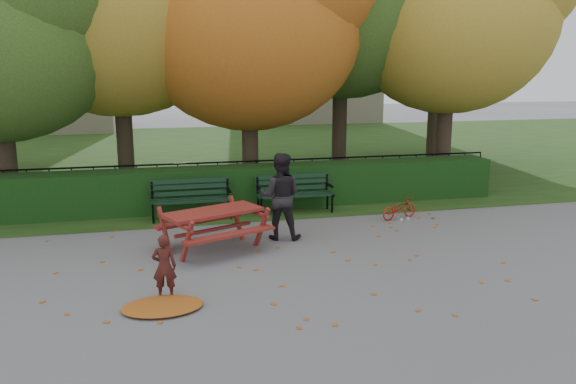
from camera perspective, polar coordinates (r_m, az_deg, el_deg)
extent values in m
plane|color=slate|center=(9.61, -0.23, -7.69)|extent=(90.00, 90.00, 0.00)
plane|color=#173412|center=(23.11, -8.43, 3.93)|extent=(90.00, 90.00, 0.00)
cube|color=beige|center=(38.25, 1.64, 16.27)|extent=(9.00, 6.00, 12.00)
cube|color=black|center=(13.73, -4.65, 0.52)|extent=(13.00, 0.90, 1.00)
cube|color=black|center=(14.59, -5.12, -0.48)|extent=(14.00, 0.04, 0.04)
cube|color=black|center=(14.42, -5.19, 3.09)|extent=(14.00, 0.04, 0.04)
cylinder|color=black|center=(14.38, -17.05, 0.55)|extent=(0.03, 0.03, 1.00)
cylinder|color=black|center=(14.51, -5.16, 1.14)|extent=(0.03, 0.03, 1.00)
cylinder|color=black|center=(15.24, 6.07, 1.65)|extent=(0.03, 0.03, 1.00)
cylinder|color=black|center=(16.74, 17.42, 2.11)|extent=(0.03, 0.03, 1.00)
cylinder|color=black|center=(15.10, -26.67, 3.45)|extent=(0.44, 0.44, 2.62)
cylinder|color=black|center=(15.89, -16.26, 5.59)|extent=(0.44, 0.44, 3.15)
ellipsoid|color=olive|center=(15.89, -17.02, 17.76)|extent=(6.40, 6.40, 5.76)
cylinder|color=black|center=(15.32, -3.88, 5.16)|extent=(0.44, 0.44, 2.80)
ellipsoid|color=#974D1B|center=(15.25, -4.05, 16.42)|extent=(6.00, 6.00, 5.40)
cylinder|color=black|center=(17.29, 5.25, 7.10)|extent=(0.44, 0.44, 3.50)
cylinder|color=black|center=(17.05, 15.56, 5.75)|extent=(0.44, 0.44, 2.97)
ellipsoid|color=olive|center=(17.02, 16.19, 16.47)|extent=(5.80, 5.80, 5.22)
cylinder|color=black|center=(21.40, 14.58, 7.26)|extent=(0.44, 0.44, 3.15)
ellipsoid|color=#234B17|center=(21.40, 15.08, 16.29)|extent=(6.00, 6.00, 5.40)
cube|color=black|center=(12.55, -9.71, -1.01)|extent=(1.80, 0.12, 0.04)
cube|color=black|center=(12.73, -9.77, -0.83)|extent=(1.80, 0.12, 0.04)
cube|color=black|center=(12.90, -9.83, -0.65)|extent=(1.80, 0.12, 0.04)
cube|color=black|center=(12.97, -9.88, -0.09)|extent=(1.80, 0.05, 0.10)
cube|color=black|center=(12.94, -9.90, 0.56)|extent=(1.80, 0.05, 0.10)
cube|color=black|center=(12.91, -9.92, 1.12)|extent=(1.80, 0.05, 0.10)
cube|color=black|center=(12.70, -13.59, -1.11)|extent=(0.05, 0.55, 0.06)
cube|color=black|center=(12.92, -13.65, 0.13)|extent=(0.05, 0.05, 0.41)
cylinder|color=black|center=(12.58, -13.54, -2.18)|extent=(0.05, 0.05, 0.44)
cylinder|color=black|center=(12.93, -13.56, -1.79)|extent=(0.05, 0.05, 0.44)
cube|color=black|center=(12.68, -13.64, -0.21)|extent=(0.05, 0.45, 0.04)
cube|color=black|center=(12.81, -5.98, -0.72)|extent=(0.05, 0.55, 0.06)
cube|color=black|center=(13.03, -6.17, 0.50)|extent=(0.05, 0.05, 0.41)
cylinder|color=black|center=(12.69, -5.85, -1.77)|extent=(0.05, 0.05, 0.44)
cylinder|color=black|center=(13.03, -6.07, -1.40)|extent=(0.05, 0.05, 0.44)
cube|color=black|center=(12.79, -6.01, 0.18)|extent=(0.05, 0.45, 0.04)
cube|color=black|center=(12.93, 0.95, -0.44)|extent=(1.80, 0.12, 0.04)
cube|color=black|center=(13.10, 0.75, -0.28)|extent=(1.80, 0.12, 0.04)
cube|color=black|center=(13.27, 0.55, -0.11)|extent=(1.80, 0.12, 0.04)
cube|color=black|center=(13.33, 0.46, 0.43)|extent=(1.80, 0.05, 0.10)
cube|color=black|center=(13.30, 0.46, 1.06)|extent=(1.80, 0.05, 0.10)
cube|color=black|center=(13.28, 0.46, 1.61)|extent=(1.80, 0.05, 0.10)
cube|color=black|center=(12.92, -2.90, -0.56)|extent=(0.05, 0.55, 0.06)
cube|color=black|center=(13.14, -3.14, 0.65)|extent=(0.05, 0.05, 0.41)
cylinder|color=black|center=(12.80, -2.74, -1.60)|extent=(0.05, 0.05, 0.44)
cylinder|color=black|center=(13.14, -3.04, -1.24)|extent=(0.05, 0.05, 0.44)
cube|color=black|center=(12.90, -2.93, 0.33)|extent=(0.05, 0.45, 0.04)
cube|color=black|center=(13.34, 4.28, -0.17)|extent=(0.05, 0.55, 0.06)
cube|color=black|center=(13.55, 3.94, 1.00)|extent=(0.05, 0.05, 0.41)
cylinder|color=black|center=(13.22, 4.51, -1.18)|extent=(0.05, 0.05, 0.44)
cylinder|color=black|center=(13.55, 4.03, -0.84)|extent=(0.05, 0.05, 0.44)
cube|color=black|center=(13.32, 4.27, 0.69)|extent=(0.05, 0.45, 0.04)
cube|color=maroon|center=(10.41, -7.61, -2.02)|extent=(1.93, 1.38, 0.06)
cube|color=maroon|center=(9.99, -5.89, -4.34)|extent=(1.73, 0.92, 0.05)
cube|color=maroon|center=(10.99, -9.08, -2.90)|extent=(1.73, 0.92, 0.05)
cube|color=maroon|center=(9.77, -10.23, -5.09)|extent=(0.25, 0.49, 0.87)
cube|color=maroon|center=(10.55, -12.41, -3.90)|extent=(0.25, 0.49, 0.87)
cube|color=maroon|center=(10.09, -11.42, -3.07)|extent=(0.58, 1.25, 0.06)
cube|color=maroon|center=(10.52, -2.70, -3.67)|extent=(0.25, 0.49, 0.87)
cube|color=maroon|center=(11.24, -5.24, -2.66)|extent=(0.25, 0.49, 0.87)
cube|color=maroon|center=(10.81, -4.03, -1.84)|extent=(0.58, 1.25, 0.06)
cube|color=maroon|center=(10.50, -7.56, -3.80)|extent=(1.48, 0.67, 0.06)
ellipsoid|color=brown|center=(8.22, -12.63, -11.25)|extent=(1.36, 1.17, 0.08)
imported|color=#3D1713|center=(8.42, -12.46, -7.42)|extent=(0.38, 0.27, 0.96)
imported|color=black|center=(11.02, -0.80, -0.43)|extent=(1.00, 0.89, 1.72)
imported|color=#A6130F|center=(12.86, 11.23, -1.62)|extent=(1.00, 0.60, 0.50)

